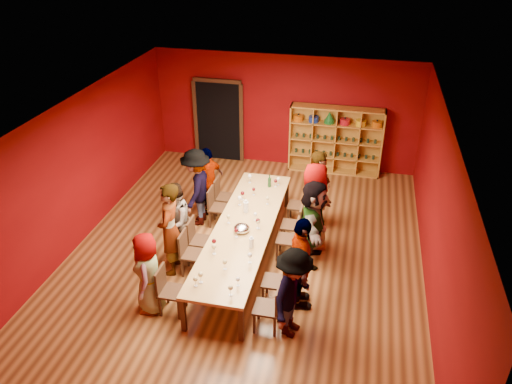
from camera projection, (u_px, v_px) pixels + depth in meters
room_shell at (243, 193)px, 9.35m from camera, size 7.10×9.10×3.04m
tasting_table at (244, 229)px, 9.74m from camera, size 1.10×4.50×0.75m
doorway at (219, 120)px, 13.65m from camera, size 1.40×0.17×2.30m
shelving_unit at (336, 137)px, 13.00m from camera, size 2.40×0.40×1.80m
chair_person_left_0 at (167, 288)px, 8.51m from camera, size 0.42×0.42×0.89m
person_left_0 at (148, 273)px, 8.44m from camera, size 0.58×0.82×1.53m
chair_person_left_1 at (189, 251)px, 9.43m from camera, size 0.42×0.42×0.89m
person_left_1 at (170, 229)px, 9.28m from camera, size 0.60×0.75×1.88m
chair_person_left_2 at (197, 237)px, 9.83m from camera, size 0.42×0.42×0.89m
person_left_2 at (175, 221)px, 9.76m from camera, size 0.44×0.79×1.62m
chair_person_left_3 at (216, 205)px, 10.92m from camera, size 0.42×0.42×0.89m
person_left_3 at (197, 187)px, 10.81m from camera, size 0.53×1.16×1.77m
chair_person_left_4 at (222, 194)px, 11.34m from camera, size 0.42×0.42×0.89m
person_left_4 at (208, 181)px, 11.25m from camera, size 0.77×1.03×1.61m
chair_person_right_0 at (272, 305)px, 8.13m from camera, size 0.42×0.42×0.89m
person_right_0 at (293, 293)px, 7.90m from camera, size 0.71×1.14×1.64m
chair_person_right_1 at (279, 279)px, 8.71m from camera, size 0.42×0.42×0.89m
person_right_1 at (301, 264)px, 8.44m from camera, size 0.74×1.13×1.77m
chair_person_right_2 at (291, 237)px, 9.84m from camera, size 0.42×0.42×0.89m
person_right_2 at (313, 223)px, 9.57m from camera, size 0.50×1.66×1.78m
chair_person_right_3 at (295, 223)px, 10.29m from camera, size 0.42×0.42×0.89m
person_right_3 at (314, 207)px, 10.01m from camera, size 0.80×1.03×1.87m
chair_person_right_4 at (301, 203)px, 10.98m from camera, size 0.42×0.42×0.89m
person_right_4 at (320, 189)px, 10.72m from camera, size 0.57×0.72×1.78m
wine_glass_0 at (231, 288)px, 7.89m from camera, size 0.08×0.08×0.20m
wine_glass_1 at (195, 279)px, 8.09m from camera, size 0.08×0.08×0.19m
wine_glass_2 at (243, 194)px, 10.54m from camera, size 0.08×0.08×0.21m
wine_glass_3 at (214, 242)px, 9.00m from camera, size 0.08×0.08×0.21m
wine_glass_4 at (276, 181)px, 11.05m from camera, size 0.08×0.08×0.19m
wine_glass_5 at (229, 217)px, 9.75m from camera, size 0.08×0.08×0.19m
wine_glass_6 at (236, 231)px, 9.32m from camera, size 0.08×0.08×0.20m
wine_glass_7 at (254, 190)px, 10.74m from camera, size 0.07×0.07×0.18m
wine_glass_8 at (250, 256)px, 8.63m from camera, size 0.08×0.08×0.21m
wine_glass_9 at (258, 222)px, 9.57m from camera, size 0.08×0.08×0.21m
wine_glass_10 at (201, 275)px, 8.16m from camera, size 0.09×0.09×0.22m
wine_glass_11 at (258, 221)px, 9.58m from camera, size 0.09×0.09×0.22m
wine_glass_12 at (250, 177)px, 11.21m from camera, size 0.09×0.09×0.22m
wine_glass_13 at (278, 179)px, 11.13m from camera, size 0.08×0.08×0.19m
wine_glass_14 at (238, 280)px, 8.10m from camera, size 0.07×0.07×0.18m
wine_glass_15 at (214, 247)px, 8.85m from camera, size 0.09×0.09×0.22m
wine_glass_16 at (225, 262)px, 8.47m from camera, size 0.08×0.08×0.20m
wine_glass_17 at (240, 199)px, 10.35m from camera, size 0.09×0.09×0.22m
wine_glass_18 at (255, 215)px, 9.84m from camera, size 0.07×0.07×0.18m
wine_glass_19 at (267, 199)px, 10.39m from camera, size 0.07×0.07×0.18m
spittoon_bowl at (242, 228)px, 9.52m from camera, size 0.31×0.31×0.17m
carafe_a at (246, 207)px, 10.12m from camera, size 0.14×0.14×0.28m
carafe_b at (251, 242)px, 9.06m from camera, size 0.12×0.12×0.23m
wine_bottle at (269, 182)px, 11.07m from camera, size 0.08×0.08×0.30m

